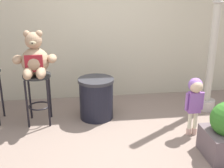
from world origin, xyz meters
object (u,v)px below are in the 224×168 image
trash_bin (96,98)px  bar_stool_with_teddy (38,88)px  teddy_bear (35,59)px  child_walking (195,94)px  lamppost (214,37)px

trash_bin → bar_stool_with_teddy: bearing=-176.4°
teddy_bear → child_walking: 2.37m
teddy_bear → lamppost: 2.84m
bar_stool_with_teddy → teddy_bear: (0.00, -0.03, 0.46)m
teddy_bear → trash_bin: 1.15m
bar_stool_with_teddy → trash_bin: (0.90, 0.06, -0.24)m
bar_stool_with_teddy → lamppost: bearing=2.5°
child_walking → trash_bin: child_walking is taller
child_walking → lamppost: 1.20m
trash_bin → lamppost: (1.93, 0.06, 0.94)m
teddy_bear → child_walking: size_ratio=0.77×
child_walking → lamppost: size_ratio=0.27×
bar_stool_with_teddy → trash_bin: bar_stool_with_teddy is taller
bar_stool_with_teddy → teddy_bear: size_ratio=1.20×
teddy_bear → lamppost: lamppost is taller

